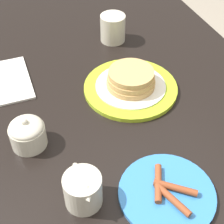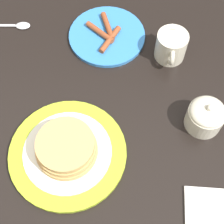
# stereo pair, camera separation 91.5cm
# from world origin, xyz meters

# --- Properties ---
(ground_plane) EXTENTS (8.00, 8.00, 0.00)m
(ground_plane) POSITION_xyz_m (0.00, 0.00, 0.00)
(ground_plane) COLOR gray
(dining_table) EXTENTS (1.46, 0.83, 0.76)m
(dining_table) POSITION_xyz_m (0.00, 0.00, 0.64)
(dining_table) COLOR black
(dining_table) RESTS_ON ground_plane
(pancake_plate) EXTENTS (0.25, 0.25, 0.06)m
(pancake_plate) POSITION_xyz_m (0.02, -0.03, 0.78)
(pancake_plate) COLOR #AAC628
(pancake_plate) RESTS_ON dining_table
(side_plate_bacon) EXTENTS (0.19, 0.19, 0.02)m
(side_plate_bacon) POSITION_xyz_m (-0.31, 0.02, 0.76)
(side_plate_bacon) COLOR #337AC6
(side_plate_bacon) RESTS_ON dining_table
(creamer_pitcher) EXTENTS (0.11, 0.07, 0.08)m
(creamer_pitcher) POSITION_xyz_m (-0.26, 0.18, 0.80)
(creamer_pitcher) COLOR beige
(creamer_pitcher) RESTS_ON dining_table
(sugar_bowl) EXTENTS (0.08, 0.08, 0.08)m
(sugar_bowl) POSITION_xyz_m (-0.08, 0.25, 0.79)
(sugar_bowl) COLOR beige
(sugar_bowl) RESTS_ON dining_table
(spoon) EXTENTS (0.03, 0.14, 0.01)m
(spoon) POSITION_xyz_m (-0.33, -0.22, 0.76)
(spoon) COLOR silver
(spoon) RESTS_ON dining_table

